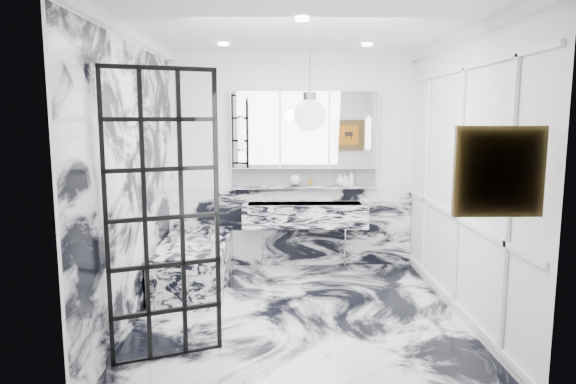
{
  "coord_description": "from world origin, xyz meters",
  "views": [
    {
      "loc": [
        -0.22,
        -4.97,
        1.98
      ],
      "look_at": [
        -0.09,
        0.5,
        1.18
      ],
      "focal_mm": 32.0,
      "sensor_mm": 36.0,
      "label": 1
    }
  ],
  "objects_px": {
    "trough_sink": "(305,215)",
    "bathtub": "(195,264)",
    "mirror_cabinet": "(304,130)",
    "crittall_door": "(164,218)"
  },
  "relations": [
    {
      "from": "trough_sink",
      "to": "bathtub",
      "type": "distance_m",
      "value": 1.55
    },
    {
      "from": "crittall_door",
      "to": "trough_sink",
      "type": "xyz_separation_m",
      "value": [
        1.28,
        2.45,
        -0.45
      ]
    },
    {
      "from": "crittall_door",
      "to": "trough_sink",
      "type": "distance_m",
      "value": 2.8
    },
    {
      "from": "mirror_cabinet",
      "to": "bathtub",
      "type": "bearing_deg",
      "value": -147.94
    },
    {
      "from": "mirror_cabinet",
      "to": "crittall_door",
      "type": "bearing_deg",
      "value": -116.04
    },
    {
      "from": "trough_sink",
      "to": "bathtub",
      "type": "bearing_deg",
      "value": -153.52
    },
    {
      "from": "trough_sink",
      "to": "mirror_cabinet",
      "type": "height_order",
      "value": "mirror_cabinet"
    },
    {
      "from": "crittall_door",
      "to": "bathtub",
      "type": "distance_m",
      "value": 2.0
    },
    {
      "from": "trough_sink",
      "to": "bathtub",
      "type": "height_order",
      "value": "trough_sink"
    },
    {
      "from": "trough_sink",
      "to": "mirror_cabinet",
      "type": "relative_size",
      "value": 0.84
    }
  ]
}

